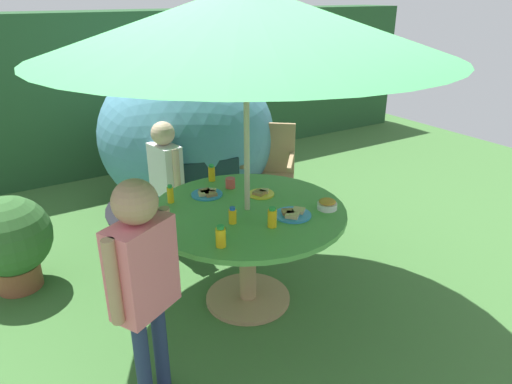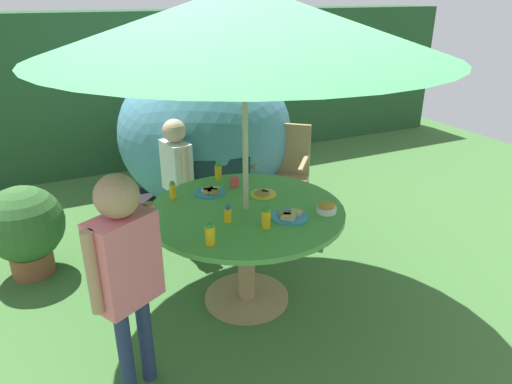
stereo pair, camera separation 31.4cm
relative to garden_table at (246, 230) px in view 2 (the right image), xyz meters
name	(u,v)px [view 2 (the right image)]	position (x,y,z in m)	size (l,w,h in m)	color
ground_plane	(247,300)	(0.00, 0.00, -0.57)	(10.00, 10.00, 0.02)	#3D6B33
hedge_backdrop	(133,90)	(0.00, 3.37, 0.36)	(9.00, 0.70, 1.84)	#234C28
garden_table	(246,230)	(0.00, 0.00, 0.00)	(1.30, 1.30, 0.72)	tan
patio_umbrella	(244,21)	(0.00, 0.00, 1.32)	(2.43, 2.43, 2.08)	#B7AD8C
wooden_chair	(283,170)	(0.84, 1.00, -0.05)	(0.65, 0.65, 0.92)	tan
dome_tent	(206,134)	(0.34, 1.72, 0.18)	(2.01, 2.01, 1.49)	teal
potted_plant	(25,227)	(-1.36, 1.04, -0.16)	(0.58, 0.58, 0.72)	brown
child_in_white_shirt	(177,167)	(-0.17, 1.00, 0.15)	(0.21, 0.38, 1.11)	#3F3F47
child_in_pink_shirt	(125,261)	(-0.87, -0.47, 0.25)	(0.39, 0.32, 1.27)	navy
snack_bowl	(326,208)	(0.45, -0.27, 0.19)	(0.13, 0.13, 0.07)	white
plate_mid_right	(264,194)	(0.21, 0.15, 0.17)	(0.18, 0.18, 0.03)	yellow
plate_mid_left	(210,191)	(-0.12, 0.35, 0.17)	(0.22, 0.22, 0.03)	#338CD8
plate_back_edge	(290,216)	(0.20, -0.24, 0.17)	(0.24, 0.24, 0.03)	#338CD8
juice_bottle_near_left	(218,172)	(0.03, 0.57, 0.22)	(0.05, 0.05, 0.13)	yellow
juice_bottle_near_right	(228,214)	(-0.18, -0.13, 0.21)	(0.05, 0.05, 0.11)	yellow
juice_bottle_far_left	(266,218)	(0.00, -0.29, 0.22)	(0.06, 0.06, 0.13)	yellow
juice_bottle_far_right	(173,191)	(-0.39, 0.37, 0.22)	(0.04, 0.04, 0.13)	yellow
juice_bottle_center_front	(210,235)	(-0.38, -0.34, 0.22)	(0.06, 0.06, 0.13)	yellow
cup_near	(235,182)	(0.08, 0.38, 0.19)	(0.07, 0.07, 0.07)	#E04C47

